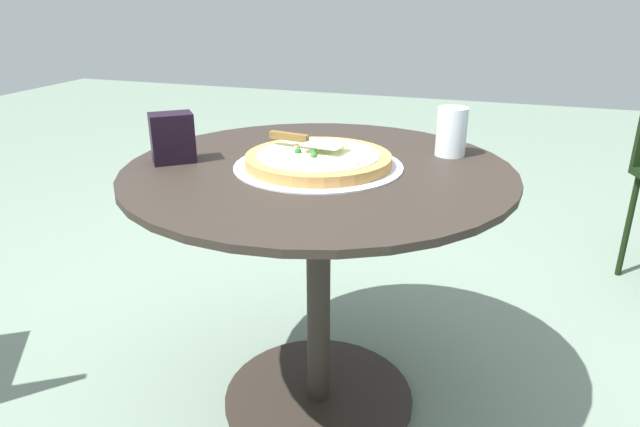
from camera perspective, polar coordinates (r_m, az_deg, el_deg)
The scene contains 6 objects.
ground_plane at distance 1.78m, azimuth -0.14°, elevation -17.98°, with size 10.00×10.00×0.00m, color slate.
patio_table at distance 1.50m, azimuth -0.16°, elevation -2.54°, with size 0.98×0.98×0.72m.
pizza_on_tray at distance 1.43m, azimuth 0.01°, elevation 5.36°, with size 0.42×0.42×0.05m.
pizza_server at distance 1.46m, azimuth -1.44°, elevation 7.36°, with size 0.22×0.10×0.02m.
drinking_cup at distance 1.56m, azimuth 13.01°, elevation 7.98°, with size 0.08×0.08×0.13m, color silver.
napkin_dispenser at distance 1.50m, azimuth -14.55°, elevation 7.34°, with size 0.11×0.07×0.13m, color black.
Camera 1 is at (0.44, -1.30, 1.14)m, focal length 32.00 mm.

